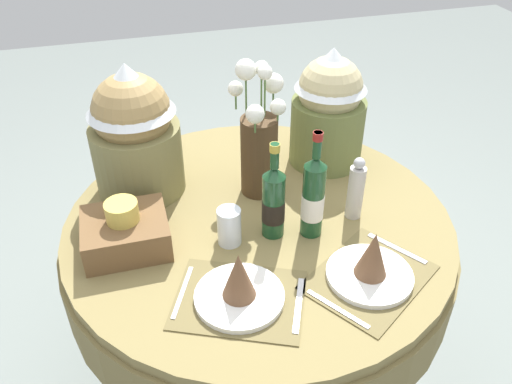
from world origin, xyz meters
name	(u,v)px	position (x,y,z in m)	size (l,w,h in m)	color
ground	(258,367)	(0.00, 0.00, 0.00)	(8.00, 8.00, 0.00)	gray
dining_table	(258,252)	(0.00, 0.00, 0.63)	(1.25, 1.25, 0.77)	olive
place_setting_left	(239,287)	(-0.14, -0.32, 0.82)	(0.42, 0.38, 0.16)	brown
place_setting_right	(371,266)	(0.22, -0.34, 0.82)	(0.43, 0.40, 0.16)	brown
flower_vase	(259,141)	(0.04, 0.15, 0.96)	(0.18, 0.22, 0.45)	#47331E
wine_bottle_left	(274,201)	(0.02, -0.08, 0.89)	(0.07, 0.07, 0.32)	#194223
wine_bottle_centre	(313,197)	(0.14, -0.11, 0.91)	(0.07, 0.07, 0.35)	#194223
tumbler_near_left	(229,226)	(-0.11, -0.09, 0.83)	(0.07, 0.07, 0.12)	silver
pepper_mill	(356,190)	(0.29, -0.07, 0.87)	(0.05, 0.05, 0.22)	#B7B2AD
gift_tub_back_left	(134,127)	(-0.34, 0.27, 1.01)	(0.29, 0.29, 0.45)	olive
gift_tub_back_right	(329,104)	(0.33, 0.27, 1.00)	(0.26, 0.26, 0.43)	olive
woven_basket_side_left	(126,231)	(-0.41, -0.03, 0.83)	(0.24, 0.21, 0.16)	brown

